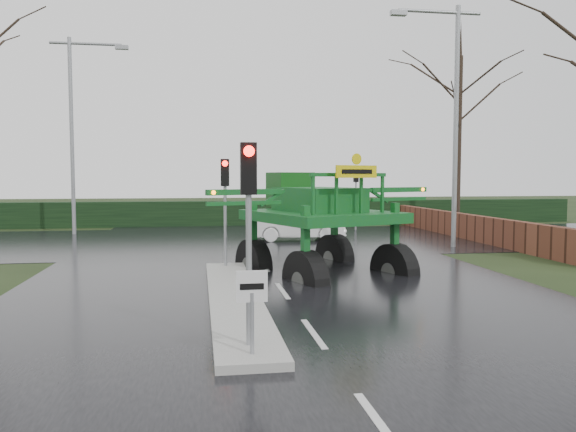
{
  "coord_description": "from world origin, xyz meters",
  "views": [
    {
      "loc": [
        -2.1,
        -10.19,
        2.97
      ],
      "look_at": [
        0.06,
        3.48,
        2.0
      ],
      "focal_mm": 35.0,
      "sensor_mm": 36.0,
      "label": 1
    }
  ],
  "objects": [
    {
      "name": "keep_left_sign",
      "position": [
        -1.3,
        -1.5,
        1.06
      ],
      "size": [
        0.5,
        0.07,
        1.35
      ],
      "color": "gray",
      "rests_on": "ground"
    },
    {
      "name": "traffic_signal_far",
      "position": [
        6.5,
        20.01,
        2.59
      ],
      "size": [
        0.26,
        0.33,
        3.52
      ],
      "rotation": [
        0.0,
        0.0,
        3.14
      ],
      "color": "gray",
      "rests_on": "ground"
    },
    {
      "name": "ground",
      "position": [
        0.0,
        0.0,
        0.0
      ],
      "size": [
        140.0,
        140.0,
        0.0
      ],
      "primitive_type": "plane",
      "color": "black",
      "rests_on": "ground"
    },
    {
      "name": "traffic_signal_near",
      "position": [
        -1.3,
        -1.01,
        2.59
      ],
      "size": [
        0.26,
        0.33,
        3.52
      ],
      "color": "gray",
      "rests_on": "ground"
    },
    {
      "name": "tree_right_far",
      "position": [
        13.0,
        21.0,
        6.5
      ],
      "size": [
        7.0,
        7.0,
        12.05
      ],
      "color": "black",
      "rests_on": "ground"
    },
    {
      "name": "road_main",
      "position": [
        0.0,
        10.0,
        0.0
      ],
      "size": [
        14.0,
        80.0,
        0.02
      ],
      "primitive_type": "cube",
      "color": "black",
      "rests_on": "ground"
    },
    {
      "name": "white_sedan",
      "position": [
        2.4,
        15.47,
        0.0
      ],
      "size": [
        4.4,
        1.63,
        1.44
      ],
      "primitive_type": "imported",
      "rotation": [
        0.0,
        0.0,
        1.55
      ],
      "color": "white",
      "rests_on": "ground"
    },
    {
      "name": "median_island",
      "position": [
        -1.3,
        3.0,
        0.09
      ],
      "size": [
        1.2,
        10.0,
        0.16
      ],
      "primitive_type": "cube",
      "color": "gray",
      "rests_on": "ground"
    },
    {
      "name": "brick_wall",
      "position": [
        10.5,
        16.0,
        0.6
      ],
      "size": [
        0.4,
        20.0,
        1.2
      ],
      "primitive_type": "cube",
      "color": "#592D1E",
      "rests_on": "ground"
    },
    {
      "name": "crop_sprayer",
      "position": [
        0.75,
        5.36,
        2.15
      ],
      "size": [
        7.65,
        6.08,
        4.55
      ],
      "rotation": [
        0.0,
        0.0,
        0.37
      ],
      "color": "black",
      "rests_on": "ground"
    },
    {
      "name": "traffic_signal_mid",
      "position": [
        -1.3,
        7.49,
        2.59
      ],
      "size": [
        0.26,
        0.33,
        3.52
      ],
      "color": "gray",
      "rests_on": "ground"
    },
    {
      "name": "road_cross",
      "position": [
        0.0,
        16.0,
        0.01
      ],
      "size": [
        80.0,
        12.0,
        0.02
      ],
      "primitive_type": "cube",
      "color": "black",
      "rests_on": "ground"
    },
    {
      "name": "street_light_left_far",
      "position": [
        -8.19,
        20.0,
        5.99
      ],
      "size": [
        3.85,
        0.3,
        10.0
      ],
      "color": "gray",
      "rests_on": "ground"
    },
    {
      "name": "street_light_right",
      "position": [
        8.19,
        12.0,
        5.99
      ],
      "size": [
        3.85,
        0.3,
        10.0
      ],
      "color": "gray",
      "rests_on": "ground"
    },
    {
      "name": "hedge_row",
      "position": [
        0.0,
        24.0,
        0.75
      ],
      "size": [
        44.0,
        0.9,
        1.5
      ],
      "primitive_type": "cube",
      "color": "black",
      "rests_on": "ground"
    }
  ]
}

